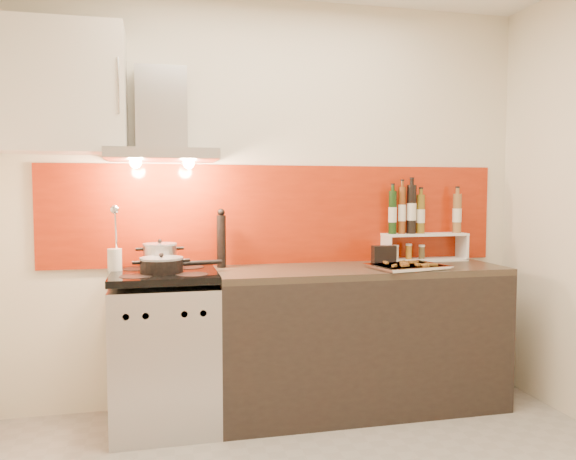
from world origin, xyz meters
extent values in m
cube|color=silver|center=(0.00, 1.40, 1.30)|extent=(3.40, 0.02, 2.60)
cube|color=#941E08|center=(0.05, 1.39, 1.22)|extent=(3.00, 0.02, 0.64)
cube|color=#B7B7BA|center=(-0.70, 1.10, 0.42)|extent=(0.60, 0.60, 0.84)
cube|color=black|center=(-0.70, 0.81, 0.33)|extent=(0.50, 0.02, 0.40)
cube|color=#B7B7BA|center=(-0.70, 0.81, 0.72)|extent=(0.56, 0.02, 0.12)
cube|color=#FF190C|center=(-0.70, 0.81, 0.72)|extent=(0.10, 0.01, 0.04)
cube|color=black|center=(-0.70, 1.10, 0.89)|extent=(0.60, 0.60, 0.04)
cube|color=black|center=(0.50, 1.10, 0.43)|extent=(1.80, 0.60, 0.86)
cube|color=#2B251A|center=(0.50, 1.10, 0.88)|extent=(1.80, 0.60, 0.04)
cube|color=#B7B7BA|center=(-0.70, 1.15, 1.58)|extent=(0.62, 0.50, 0.06)
cube|color=#B7B7BA|center=(-0.70, 1.30, 1.86)|extent=(0.30, 0.18, 0.50)
sphere|color=#FFD18C|center=(-0.85, 1.15, 1.54)|extent=(0.07, 0.07, 0.07)
sphere|color=#FFD18C|center=(-0.55, 1.15, 1.54)|extent=(0.07, 0.07, 0.07)
cube|color=silver|center=(-1.25, 1.22, 1.95)|extent=(0.70, 0.35, 0.72)
cylinder|color=#B7B7BA|center=(-0.72, 1.25, 0.98)|extent=(0.20, 0.20, 0.14)
cylinder|color=#99999E|center=(-0.72, 1.25, 1.05)|extent=(0.20, 0.20, 0.01)
sphere|color=black|center=(-0.72, 1.25, 1.07)|extent=(0.03, 0.03, 0.03)
cylinder|color=black|center=(-0.71, 1.06, 0.95)|extent=(0.24, 0.24, 0.08)
cylinder|color=#99999E|center=(-0.71, 1.06, 0.99)|extent=(0.25, 0.25, 0.01)
sphere|color=black|center=(-0.71, 1.06, 1.01)|extent=(0.03, 0.03, 0.03)
cylinder|color=black|center=(-0.48, 1.10, 0.96)|extent=(0.23, 0.07, 0.03)
cylinder|color=silver|center=(-0.98, 1.21, 0.97)|extent=(0.08, 0.08, 0.14)
cylinder|color=silver|center=(-0.97, 1.21, 1.15)|extent=(0.01, 0.07, 0.26)
sphere|color=silver|center=(-0.97, 1.15, 1.27)|extent=(0.06, 0.06, 0.06)
cylinder|color=black|center=(-0.35, 1.27, 1.06)|extent=(0.06, 0.06, 0.32)
sphere|color=black|center=(-0.35, 1.27, 1.24)|extent=(0.05, 0.05, 0.05)
cube|color=white|center=(1.03, 1.30, 0.91)|extent=(0.58, 0.16, 0.01)
cube|color=white|center=(0.75, 1.30, 0.99)|extent=(0.01, 0.16, 0.16)
cube|color=white|center=(1.31, 1.30, 0.99)|extent=(0.02, 0.16, 0.16)
cube|color=white|center=(1.03, 1.30, 1.08)|extent=(0.58, 0.16, 0.02)
cylinder|color=black|center=(0.80, 1.30, 1.23)|extent=(0.05, 0.05, 0.29)
cylinder|color=#653111|center=(0.86, 1.30, 1.24)|extent=(0.05, 0.05, 0.31)
cylinder|color=black|center=(0.93, 1.30, 1.25)|extent=(0.06, 0.06, 0.33)
cylinder|color=brown|center=(1.00, 1.30, 1.22)|extent=(0.06, 0.06, 0.26)
cylinder|color=brown|center=(1.27, 1.30, 1.22)|extent=(0.06, 0.06, 0.27)
cylinder|color=#C1B29D|center=(0.82, 1.30, 0.96)|extent=(0.04, 0.04, 0.08)
cylinder|color=#A96C1C|center=(0.92, 1.30, 0.96)|extent=(0.04, 0.04, 0.09)
cylinder|color=brown|center=(1.01, 1.30, 0.96)|extent=(0.04, 0.04, 0.08)
cube|color=black|center=(0.68, 1.16, 0.96)|extent=(0.15, 0.07, 0.13)
cube|color=silver|center=(0.75, 0.97, 0.91)|extent=(0.47, 0.39, 0.01)
cube|color=silver|center=(0.75, 0.97, 0.92)|extent=(0.49, 0.41, 0.01)
cube|color=red|center=(0.75, 0.97, 0.92)|extent=(0.42, 0.34, 0.01)
cube|color=brown|center=(0.77, 1.06, 0.93)|extent=(0.05, 0.05, 0.01)
cube|color=brown|center=(0.84, 1.04, 0.93)|extent=(0.02, 0.06, 0.01)
cube|color=brown|center=(0.71, 0.90, 0.93)|extent=(0.06, 0.03, 0.01)
cube|color=brown|center=(0.82, 0.88, 0.93)|extent=(0.02, 0.06, 0.01)
cube|color=brown|center=(0.82, 1.06, 0.93)|extent=(0.06, 0.03, 0.01)
cube|color=brown|center=(0.83, 0.88, 0.93)|extent=(0.04, 0.06, 0.01)
cube|color=brown|center=(0.82, 0.91, 0.93)|extent=(0.06, 0.04, 0.01)
cube|color=brown|center=(0.83, 1.03, 0.93)|extent=(0.06, 0.03, 0.01)
cube|color=brown|center=(0.65, 1.05, 0.93)|extent=(0.02, 0.06, 0.01)
cube|color=brown|center=(0.74, 0.98, 0.93)|extent=(0.03, 0.06, 0.01)
cube|color=brown|center=(0.64, 0.90, 0.93)|extent=(0.05, 0.05, 0.01)
cube|color=brown|center=(0.80, 0.92, 0.93)|extent=(0.02, 0.06, 0.01)
cube|color=brown|center=(0.78, 1.07, 0.93)|extent=(0.04, 0.06, 0.01)
cube|color=brown|center=(0.73, 0.95, 0.93)|extent=(0.06, 0.03, 0.01)
cube|color=brown|center=(0.89, 0.90, 0.93)|extent=(0.06, 0.02, 0.01)
cube|color=brown|center=(0.86, 0.92, 0.93)|extent=(0.05, 0.05, 0.01)
camera|label=1|loc=(-0.72, -2.19, 1.38)|focal=35.00mm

